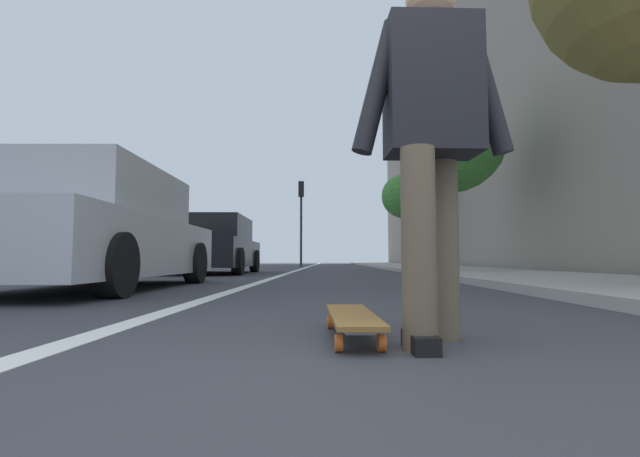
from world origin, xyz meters
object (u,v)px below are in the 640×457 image
(parked_car_near, at_px, (93,232))
(street_tree_far, at_px, (403,197))
(skater_person, at_px, (431,129))
(traffic_light, at_px, (301,208))
(parked_car_mid, at_px, (214,246))
(street_tree_mid, at_px, (452,141))
(skateboard, at_px, (352,318))

(parked_car_near, distance_m, street_tree_far, 15.62)
(street_tree_far, bearing_deg, skater_person, 171.13)
(traffic_light, relative_size, street_tree_far, 1.08)
(street_tree_far, bearing_deg, parked_car_mid, 141.38)
(street_tree_mid, distance_m, street_tree_far, 7.91)
(parked_car_mid, relative_size, street_tree_mid, 0.90)
(skater_person, relative_size, traffic_light, 0.37)
(skater_person, relative_size, street_tree_mid, 0.33)
(skateboard, distance_m, skater_person, 0.92)
(traffic_light, xyz_separation_m, street_tree_far, (-3.56, -4.74, 0.06))
(traffic_light, bearing_deg, parked_car_near, 175.45)
(skateboard, xyz_separation_m, skater_person, (-0.15, -0.35, 0.84))
(skater_person, relative_size, parked_car_mid, 0.37)
(parked_car_mid, height_order, street_tree_mid, street_tree_mid)
(street_tree_mid, bearing_deg, traffic_light, 22.45)
(parked_car_mid, distance_m, street_tree_mid, 6.87)
(parked_car_near, bearing_deg, skateboard, -138.05)
(parked_car_mid, bearing_deg, parked_car_near, -178.81)
(skater_person, xyz_separation_m, parked_car_near, (3.54, 3.39, -0.23))
(skater_person, distance_m, parked_car_near, 4.90)
(skater_person, xyz_separation_m, parked_car_mid, (9.83, 3.52, -0.22))
(parked_car_near, relative_size, street_tree_far, 1.08)
(street_tree_mid, bearing_deg, skater_person, 164.25)
(skater_person, distance_m, parked_car_mid, 10.45)
(skater_person, xyz_separation_m, street_tree_mid, (9.79, -2.76, 2.56))
(parked_car_near, distance_m, traffic_light, 17.93)
(parked_car_mid, distance_m, street_tree_far, 10.34)
(parked_car_mid, relative_size, street_tree_far, 1.08)
(street_tree_far, bearing_deg, street_tree_mid, 180.00)
(skateboard, relative_size, parked_car_near, 0.19)
(parked_car_mid, bearing_deg, street_tree_far, -38.62)
(parked_car_near, bearing_deg, parked_car_mid, 1.19)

